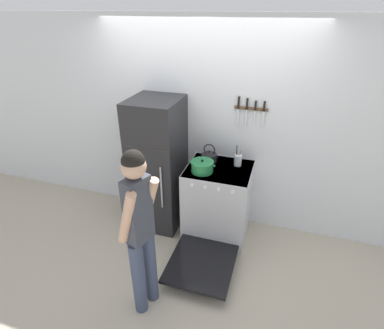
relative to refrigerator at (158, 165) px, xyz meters
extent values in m
plane|color=#B2A893|center=(0.48, 0.32, -0.84)|extent=(14.00, 14.00, 0.00)
cube|color=silver|center=(0.48, 0.35, 0.43)|extent=(10.00, 0.06, 2.55)
cube|color=black|center=(0.00, 0.00, 0.00)|extent=(0.58, 0.64, 1.68)
cube|color=#2D2D2D|center=(0.00, -0.32, 0.37)|extent=(0.57, 0.01, 0.01)
cylinder|color=#B2B5BA|center=(0.18, -0.33, -0.10)|extent=(0.02, 0.02, 0.54)
cube|color=silver|center=(0.78, -0.01, -0.37)|extent=(0.76, 0.66, 0.93)
cube|color=black|center=(0.78, -0.01, 0.08)|extent=(0.74, 0.65, 0.02)
cube|color=black|center=(0.78, -0.32, -0.38)|extent=(0.66, 0.05, 0.71)
cylinder|color=black|center=(0.61, -0.15, 0.09)|extent=(0.21, 0.21, 0.01)
cylinder|color=black|center=(0.95, -0.15, 0.09)|extent=(0.21, 0.21, 0.01)
cylinder|color=black|center=(0.61, 0.12, 0.09)|extent=(0.21, 0.21, 0.01)
cylinder|color=black|center=(0.95, 0.12, 0.09)|extent=(0.21, 0.21, 0.01)
cylinder|color=silver|center=(0.56, -0.36, 0.02)|extent=(0.04, 0.02, 0.04)
cylinder|color=silver|center=(0.71, -0.36, 0.02)|extent=(0.04, 0.02, 0.04)
cylinder|color=silver|center=(0.86, -0.36, 0.02)|extent=(0.04, 0.02, 0.04)
cylinder|color=silver|center=(1.01, -0.36, 0.02)|extent=(0.04, 0.02, 0.04)
cube|color=black|center=(0.78, -0.72, -0.72)|extent=(0.70, 0.75, 0.04)
cube|color=#99999E|center=(0.78, -0.10, -0.42)|extent=(0.62, 0.37, 0.01)
cylinder|color=#237A42|center=(0.61, -0.15, 0.15)|extent=(0.25, 0.25, 0.11)
cylinder|color=#237A42|center=(0.61, -0.15, 0.21)|extent=(0.26, 0.26, 0.02)
sphere|color=black|center=(0.61, -0.15, 0.23)|extent=(0.03, 0.03, 0.03)
cylinder|color=#237A42|center=(0.48, -0.15, 0.18)|extent=(0.03, 0.02, 0.02)
cylinder|color=#237A42|center=(0.75, -0.15, 0.18)|extent=(0.03, 0.02, 0.02)
cylinder|color=black|center=(0.62, 0.12, 0.14)|extent=(0.18, 0.18, 0.10)
cone|color=black|center=(0.62, 0.12, 0.20)|extent=(0.17, 0.17, 0.03)
sphere|color=black|center=(0.62, 0.12, 0.22)|extent=(0.02, 0.02, 0.02)
cone|color=black|center=(0.71, 0.12, 0.15)|extent=(0.10, 0.03, 0.08)
torus|color=black|center=(0.62, 0.12, 0.25)|extent=(0.14, 0.01, 0.14)
cylinder|color=silver|center=(0.97, 0.13, 0.16)|extent=(0.09, 0.09, 0.13)
cylinder|color=#9E7547|center=(0.98, 0.14, 0.20)|extent=(0.04, 0.02, 0.16)
cylinder|color=#232326|center=(0.95, 0.12, 0.23)|extent=(0.03, 0.05, 0.22)
cylinder|color=#B2B5BA|center=(0.98, 0.13, 0.20)|extent=(0.03, 0.02, 0.16)
cylinder|color=#38425B|center=(0.36, -1.34, -0.43)|extent=(0.12, 0.12, 0.82)
cylinder|color=#38425B|center=(0.41, -1.18, -0.43)|extent=(0.12, 0.12, 0.82)
cube|color=#383D47|center=(0.38, -1.26, 0.28)|extent=(0.19, 0.26, 0.61)
cylinder|color=tan|center=(0.34, -1.38, 0.28)|extent=(0.26, 0.15, 0.54)
cylinder|color=tan|center=(0.42, -1.14, 0.28)|extent=(0.26, 0.15, 0.54)
sphere|color=tan|center=(0.38, -1.26, 0.69)|extent=(0.20, 0.20, 0.20)
sphere|color=black|center=(0.38, -1.26, 0.73)|extent=(0.18, 0.18, 0.18)
cube|color=brown|center=(1.05, 0.31, 0.74)|extent=(0.38, 0.02, 0.03)
cube|color=silver|center=(0.90, 0.30, 0.62)|extent=(0.02, 0.00, 0.23)
cube|color=black|center=(0.90, 0.30, 0.80)|extent=(0.02, 0.02, 0.13)
cube|color=silver|center=(1.00, 0.30, 0.62)|extent=(0.02, 0.00, 0.23)
cube|color=black|center=(1.00, 0.30, 0.79)|extent=(0.02, 0.02, 0.12)
cube|color=silver|center=(1.09, 0.30, 0.66)|extent=(0.02, 0.00, 0.14)
cube|color=black|center=(1.09, 0.30, 0.78)|extent=(0.02, 0.02, 0.10)
cube|color=silver|center=(1.19, 0.30, 0.64)|extent=(0.03, 0.00, 0.20)
cube|color=black|center=(1.19, 0.30, 0.78)|extent=(0.02, 0.02, 0.10)
camera|label=1|loc=(1.40, -3.01, 1.76)|focal=28.00mm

